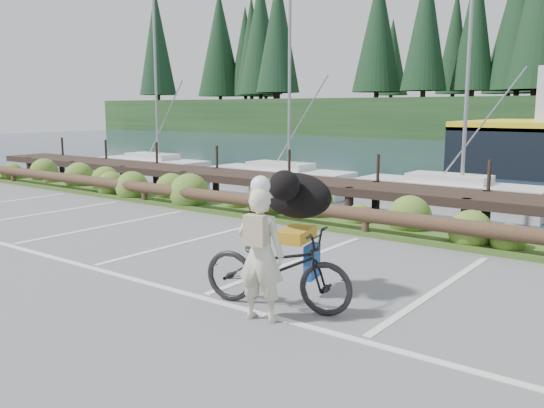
# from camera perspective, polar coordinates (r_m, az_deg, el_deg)

# --- Properties ---
(ground) EXTENTS (72.00, 72.00, 0.00)m
(ground) POSITION_cam_1_polar(r_m,az_deg,el_deg) (8.66, -5.38, -8.50)
(ground) COLOR #5C5C5E
(vegetation_strip) EXTENTS (34.00, 1.60, 0.10)m
(vegetation_strip) POSITION_cam_1_polar(r_m,az_deg,el_deg) (12.93, 10.67, -2.37)
(vegetation_strip) COLOR #3D5B21
(vegetation_strip) RESTS_ON ground
(log_rail) EXTENTS (32.00, 0.30, 0.60)m
(log_rail) POSITION_cam_1_polar(r_m,az_deg,el_deg) (12.33, 9.21, -3.14)
(log_rail) COLOR #443021
(log_rail) RESTS_ON ground
(bicycle) EXTENTS (2.24, 1.19, 1.12)m
(bicycle) POSITION_cam_1_polar(r_m,az_deg,el_deg) (7.75, 0.47, -6.31)
(bicycle) COLOR black
(bicycle) RESTS_ON ground
(cyclist) EXTENTS (0.70, 0.54, 1.71)m
(cyclist) POSITION_cam_1_polar(r_m,az_deg,el_deg) (7.24, -1.13, -5.03)
(cyclist) COLOR beige
(cyclist) RESTS_ON ground
(dog) EXTENTS (0.78, 1.22, 0.65)m
(dog) POSITION_cam_1_polar(r_m,az_deg,el_deg) (8.18, 2.43, 0.86)
(dog) COLOR black
(dog) RESTS_ON bicycle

